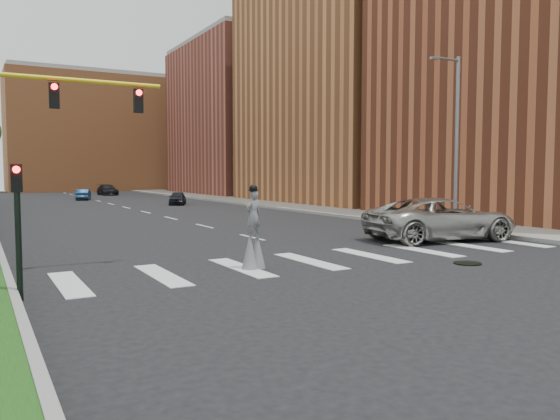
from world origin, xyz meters
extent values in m
plane|color=black|center=(0.00, 0.00, 0.00)|extent=(160.00, 160.00, 0.00)
cube|color=gray|center=(12.50, 25.00, 0.09)|extent=(5.00, 90.00, 0.18)
cylinder|color=black|center=(3.00, -2.00, 0.02)|extent=(0.90, 0.90, 0.04)
cube|color=brown|center=(22.00, 8.00, 11.00)|extent=(16.00, 20.00, 22.00)
cube|color=#C5703D|center=(22.00, 30.00, 12.00)|extent=(16.00, 22.00, 24.00)
cube|color=#A6503D|center=(22.00, 54.00, 10.00)|extent=(16.00, 22.00, 20.00)
cube|color=#C5703D|center=(6.00, 78.00, 9.00)|extent=(26.00, 14.00, 18.00)
cylinder|color=slate|center=(11.00, 6.00, 4.50)|extent=(0.20, 0.20, 9.00)
cylinder|color=slate|center=(10.20, 6.00, 8.80)|extent=(1.80, 0.12, 0.12)
cube|color=slate|center=(9.30, 6.00, 8.75)|extent=(0.50, 0.18, 0.12)
cylinder|color=gold|center=(-8.40, 3.00, 5.80)|extent=(5.20, 0.14, 0.14)
cube|color=black|center=(-9.00, 3.00, 5.30)|extent=(0.28, 0.18, 0.75)
cylinder|color=#FF0C0C|center=(-9.00, 2.90, 5.55)|extent=(0.18, 0.06, 0.18)
cube|color=black|center=(-6.50, 3.00, 5.30)|extent=(0.28, 0.18, 0.75)
cylinder|color=#FF0C0C|center=(-6.50, 2.90, 5.55)|extent=(0.18, 0.06, 0.18)
cylinder|color=black|center=(-10.30, -0.50, 1.50)|extent=(0.14, 0.14, 3.00)
cube|color=black|center=(-10.30, -0.50, 2.90)|extent=(0.25, 0.16, 0.65)
cylinder|color=#FF0C0C|center=(-10.30, -0.60, 3.10)|extent=(0.16, 0.05, 0.16)
cylinder|color=#382416|center=(-3.43, 0.69, 0.46)|extent=(0.07, 0.07, 0.92)
cylinder|color=#382416|center=(-3.74, 0.60, 0.46)|extent=(0.07, 0.07, 0.92)
cone|color=slate|center=(-3.43, 0.69, 0.57)|extent=(0.52, 0.52, 1.15)
cone|color=slate|center=(-3.74, 0.60, 0.57)|extent=(0.52, 0.52, 1.15)
imported|color=slate|center=(-3.59, 0.65, 1.69)|extent=(0.65, 0.52, 1.55)
sphere|color=black|center=(-3.59, 0.65, 2.52)|extent=(0.26, 0.26, 0.26)
cylinder|color=black|center=(-3.59, 0.65, 2.47)|extent=(0.34, 0.34, 0.02)
cube|color=yellow|center=(-3.63, 0.78, 2.11)|extent=(0.22, 0.05, 0.10)
imported|color=#A8A69F|center=(6.90, 3.00, 0.95)|extent=(7.24, 4.20, 1.90)
imported|color=black|center=(5.14, 33.88, 0.61)|extent=(2.70, 3.86, 1.22)
imported|color=navy|center=(-0.98, 46.81, 0.59)|extent=(2.14, 3.78, 1.18)
imported|color=black|center=(3.84, 57.97, 0.68)|extent=(2.12, 4.79, 1.37)
camera|label=1|loc=(-11.15, -14.55, 3.05)|focal=35.00mm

